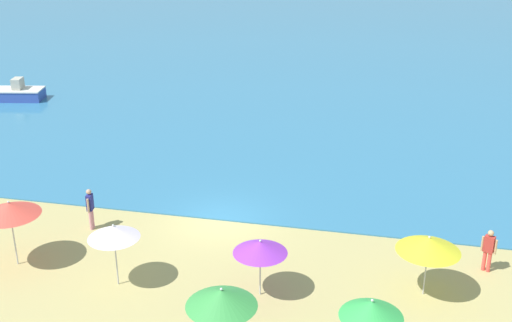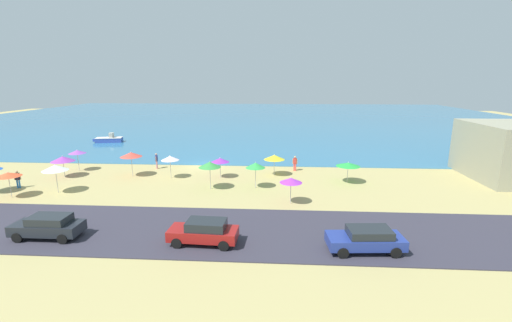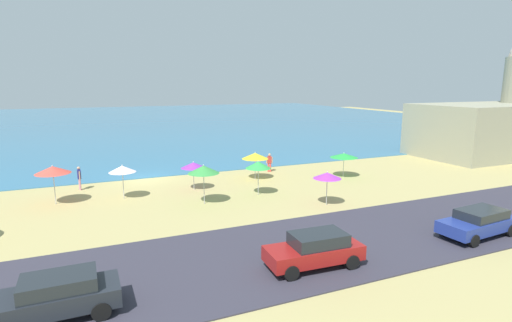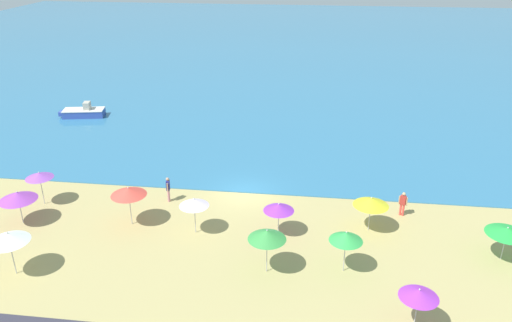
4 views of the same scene
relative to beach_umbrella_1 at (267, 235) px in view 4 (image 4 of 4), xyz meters
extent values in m
plane|color=tan|center=(-2.55, 8.94, -2.34)|extent=(160.00, 160.00, 0.00)
cube|color=teal|center=(-2.55, 63.94, -2.31)|extent=(150.00, 110.00, 0.05)
cylinder|color=#B2B2B7|center=(0.00, 0.00, -1.27)|extent=(0.05, 0.05, 2.13)
cone|color=green|center=(0.00, 0.00, 0.00)|extent=(2.07, 2.07, 0.52)
sphere|color=silver|center=(0.00, 0.00, 0.29)|extent=(0.08, 0.08, 0.08)
cylinder|color=#B2B2B7|center=(0.31, 3.84, -1.48)|extent=(0.05, 0.05, 1.72)
cone|color=purple|center=(0.31, 3.84, -0.46)|extent=(1.88, 1.88, 0.43)
sphere|color=silver|center=(0.31, 3.84, -0.22)|extent=(0.08, 0.08, 0.08)
cylinder|color=#B2B2B7|center=(-16.06, 3.09, -1.48)|extent=(0.05, 0.05, 1.73)
cone|color=purple|center=(-16.06, 3.09, -0.40)|extent=(2.35, 2.35, 0.53)
sphere|color=silver|center=(-16.06, 3.09, -0.10)|extent=(0.08, 0.08, 0.08)
cylinder|color=#B2B2B7|center=(-13.53, -1.91, -1.29)|extent=(0.05, 0.05, 2.10)
cone|color=white|center=(-13.53, -1.91, -0.03)|extent=(2.20, 2.20, 0.51)
sphere|color=silver|center=(-13.53, -1.91, 0.25)|extent=(0.08, 0.08, 0.08)
cylinder|color=#B2B2B7|center=(-9.08, 3.86, -1.27)|extent=(0.05, 0.05, 2.14)
cone|color=#E14A3C|center=(-9.08, 3.86, -0.01)|extent=(2.24, 2.24, 0.48)
sphere|color=silver|center=(-9.08, 3.86, 0.26)|extent=(0.08, 0.08, 0.08)
cylinder|color=#B2B2B7|center=(4.17, 0.58, -1.34)|extent=(0.05, 0.05, 2.00)
cone|color=green|center=(4.17, 0.58, -0.14)|extent=(1.82, 1.82, 0.50)
sphere|color=silver|center=(4.17, 0.58, 0.14)|extent=(0.08, 0.08, 0.08)
cylinder|color=#B2B2B7|center=(7.31, -3.45, -1.42)|extent=(0.05, 0.05, 1.85)
cone|color=purple|center=(7.31, -3.45, -0.34)|extent=(1.83, 1.83, 0.40)
sphere|color=silver|center=(7.31, -3.45, -0.12)|extent=(0.08, 0.08, 0.08)
cylinder|color=#B2B2B7|center=(13.12, 2.81, -1.47)|extent=(0.05, 0.05, 1.74)
cone|color=green|center=(13.12, 2.81, -0.47)|extent=(2.34, 2.34, 0.36)
sphere|color=silver|center=(13.12, 2.81, -0.26)|extent=(0.08, 0.08, 0.08)
cylinder|color=#B2B2B7|center=(-4.79, 3.38, -1.37)|extent=(0.05, 0.05, 1.94)
cone|color=white|center=(-4.79, 3.38, -0.22)|extent=(1.82, 1.82, 0.45)
sphere|color=silver|center=(-4.79, 3.38, 0.03)|extent=(0.08, 0.08, 0.08)
cylinder|color=#B2B2B7|center=(5.87, 5.07, -1.45)|extent=(0.05, 0.05, 1.78)
cone|color=yellow|center=(5.87, 5.07, -0.36)|extent=(2.20, 2.20, 0.49)
sphere|color=silver|center=(5.87, 5.07, -0.08)|extent=(0.08, 0.08, 0.08)
cylinder|color=#B2B2B7|center=(-16.00, 5.66, -1.33)|extent=(0.05, 0.05, 2.02)
cone|color=purple|center=(-16.00, 5.66, -0.18)|extent=(1.85, 1.85, 0.38)
sphere|color=silver|center=(-16.00, 5.66, 0.04)|extent=(0.08, 0.08, 0.08)
cylinder|color=pink|center=(-7.58, 7.02, -1.90)|extent=(0.14, 0.14, 0.87)
cylinder|color=pink|center=(-7.60, 7.20, -1.90)|extent=(0.14, 0.14, 0.87)
cube|color=navy|center=(-7.59, 7.11, -1.12)|extent=(0.27, 0.39, 0.69)
sphere|color=tan|center=(-7.59, 7.11, -0.65)|extent=(0.22, 0.22, 0.22)
cylinder|color=tan|center=(-7.56, 6.87, -1.17)|extent=(0.09, 0.09, 0.62)
cylinder|color=tan|center=(-7.63, 7.34, -1.17)|extent=(0.09, 0.09, 0.62)
cylinder|color=#F94C45|center=(8.25, 7.11, -1.94)|extent=(0.14, 0.14, 0.81)
cylinder|color=#F94C45|center=(8.08, 7.18, -1.94)|extent=(0.14, 0.14, 0.81)
cube|color=#B7332D|center=(8.17, 7.15, -1.21)|extent=(0.42, 0.35, 0.64)
sphere|color=tan|center=(8.17, 7.15, -0.76)|extent=(0.22, 0.22, 0.22)
cylinder|color=tan|center=(8.39, 7.05, -1.26)|extent=(0.09, 0.09, 0.57)
cylinder|color=tan|center=(7.95, 7.24, -1.26)|extent=(0.09, 0.09, 0.57)
cube|color=#354EA6|center=(-21.24, 23.32, -1.94)|extent=(4.26, 2.38, 0.69)
cube|color=#354EA6|center=(-23.41, 22.89, -1.87)|extent=(0.61, 0.98, 0.41)
cube|color=silver|center=(-21.24, 23.32, -1.56)|extent=(4.27, 2.46, 0.08)
cube|color=#B2AD9E|center=(-20.85, 23.40, -1.18)|extent=(0.78, 1.07, 0.83)
camera|label=1|loc=(4.24, -14.76, 10.37)|focal=45.00mm
camera|label=2|loc=(6.16, -30.14, 7.52)|focal=24.00mm
camera|label=3|loc=(-7.00, -24.80, 5.54)|focal=28.00mm
camera|label=4|loc=(2.26, -22.39, 14.39)|focal=35.00mm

